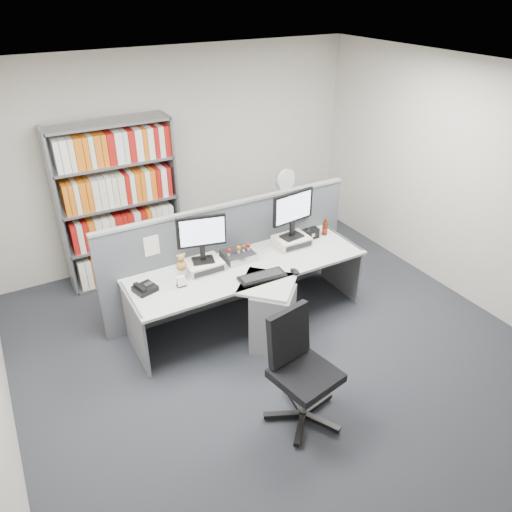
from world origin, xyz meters
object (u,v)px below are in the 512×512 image
filing_cabinet (284,228)px  desk_fan (285,183)px  desk_calendar (181,282)px  office_chair (299,366)px  desk_phone (145,288)px  speaker (311,233)px  shelving_unit (119,206)px  cola_bottle (325,228)px  mouse (295,271)px  monitor_right (293,211)px  desktop_pc (238,255)px  keyboard (262,277)px  monitor_left (202,235)px  desk (259,296)px

filing_cabinet → desk_fan: 0.67m
desk_calendar → office_chair: size_ratio=0.11×
desk_phone → speaker: speaker is taller
filing_cabinet → shelving_unit: bearing=167.9°
cola_bottle → filing_cabinet: (0.07, 1.00, -0.45)m
mouse → cola_bottle: size_ratio=0.57×
monitor_right → filing_cabinet: monitor_right is taller
desk_fan → office_chair: bearing=-119.8°
speaker → desk_fan: size_ratio=0.36×
desktop_pc → shelving_unit: shelving_unit is taller
desk_phone → cola_bottle: cola_bottle is taller
mouse → cola_bottle: (0.79, 0.56, 0.06)m
mouse → cola_bottle: 0.97m
keyboard → filing_cabinet: 1.93m
monitor_left → mouse: bearing=-34.3°
desk_calendar → filing_cabinet: 2.34m
desk_fan → desk_calendar: bearing=-148.7°
desk_fan → speaker: bearing=-104.9°
desk_phone → office_chair: (0.84, -1.47, -0.20)m
keyboard → office_chair: 1.17m
cola_bottle → desk_calendar: bearing=-173.9°
desk → monitor_right: monitor_right is taller
monitor_left → desk_phone: bearing=-172.2°
desktop_pc → filing_cabinet: 1.64m
monitor_left → desk_fan: size_ratio=1.00×
monitor_left → keyboard: monitor_left is taller
monitor_right → shelving_unit: shelving_unit is taller
monitor_left → filing_cabinet: size_ratio=0.73×
speaker → desk_phone: bearing=-176.7°
mouse → desk_calendar: 1.17m
desktop_pc → desk_calendar: bearing=-165.0°
monitor_left → desktop_pc: monitor_left is taller
desk_fan → desktop_pc: bearing=-140.9°
mouse → office_chair: bearing=-121.2°
cola_bottle → filing_cabinet: 1.10m
keyboard → mouse: 0.35m
keyboard → cola_bottle: (1.13, 0.47, 0.07)m
desktop_pc → shelving_unit: 1.70m
cola_bottle → desk_fan: bearing=86.2°
keyboard → desk_phone: (-1.12, 0.35, 0.02)m
monitor_left → speaker: bearing=1.1°
monitor_right → office_chair: (-0.93, -1.56, -0.60)m
keyboard → speaker: speaker is taller
shelving_unit → desk_fan: 2.15m
office_chair → cola_bottle: bearing=48.3°
keyboard → shelving_unit: shelving_unit is taller
keyboard → monitor_right: bearing=34.5°
desktop_pc → speaker: bearing=0.6°
speaker → desktop_pc: bearing=-179.4°
shelving_unit → keyboard: bearing=-64.7°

